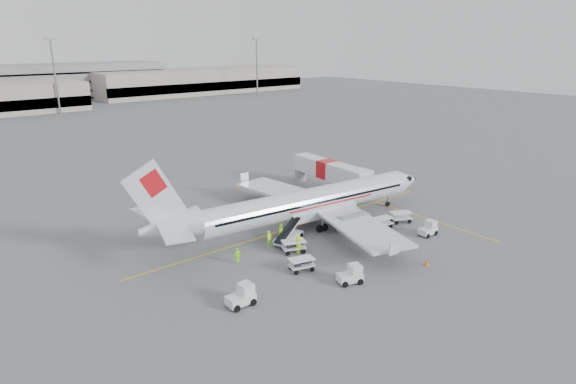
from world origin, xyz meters
The scene contains 25 objects.
ground centered at (0.00, 0.00, 0.00)m, with size 360.00×360.00×0.00m, color #56595B.
stripe_lead centered at (0.00, 0.00, 0.01)m, with size 44.00×0.20×0.01m, color yellow.
stripe_cross centered at (14.00, -8.00, 0.01)m, with size 0.20×20.00×0.01m, color yellow.
terminal_east centered at (70.00, 145.00, 5.00)m, with size 90.00×26.00×10.00m, color gray, non-canonical shape.
parking_garage centered at (25.00, 160.00, 7.00)m, with size 62.00×24.00×14.00m, color slate, non-canonical shape.
treeline centered at (0.00, 175.00, 3.00)m, with size 300.00×3.00×6.00m, color black, non-canonical shape.
mast_center centered at (5.00, 118.00, 11.00)m, with size 3.20×1.20×22.00m, color slate, non-canonical shape.
mast_east centered at (80.00, 118.00, 11.00)m, with size 3.20×1.20×22.00m, color slate, non-canonical shape.
aircraft centered at (1.17, -0.89, 5.26)m, with size 38.13×29.88×10.51m, color silver, non-canonical shape.
jet_bridge centered at (12.92, 8.55, 2.23)m, with size 3.18×16.97×4.45m, color silver, non-canonical shape.
belt_loader centered at (-4.08, -3.01, 1.45)m, with size 5.34×2.00×2.90m, color silver, non-canonical shape.
tug_fore centered at (9.52, -11.68, 0.84)m, with size 2.17×1.24×1.68m, color silver, non-canonical shape.
tug_mid centered at (-5.72, -13.87, 0.87)m, with size 2.26×1.29×1.75m, color silver, non-canonical shape.
tug_aft centered at (-15.72, -10.73, 0.93)m, with size 2.40×1.38×1.86m, color silver, non-canonical shape.
cart_loaded_a centered at (-5.35, -5.42, 0.64)m, with size 2.47×1.46×1.29m, color silver, non-canonical shape.
cart_loaded_b centered at (-7.52, -9.15, 0.64)m, with size 2.44×1.44×1.27m, color silver, non-canonical shape.
cart_empty_a centered at (7.35, -6.80, 0.63)m, with size 2.40×1.42×1.25m, color silver, non-canonical shape.
cart_empty_b centered at (10.48, -7.10, 0.66)m, with size 2.52×1.49×1.32m, color silver, non-canonical shape.
cone_nose centered at (12.36, 1.42, 0.30)m, with size 0.36×0.36×0.59m, color orange.
cone_port centered at (2.79, 17.58, 0.35)m, with size 0.43×0.43×0.70m, color orange.
cone_stbd centered at (2.87, -16.19, 0.32)m, with size 0.40×0.40×0.65m, color orange.
crew_a centered at (-6.34, -2.44, 0.87)m, with size 0.63×0.42×1.74m, color #A1F911.
crew_b centered at (-3.86, -1.50, 0.83)m, with size 0.81×0.63×1.66m, color #A1F911.
crew_c centered at (-5.10, -5.88, 0.95)m, with size 1.22×0.70×1.90m, color #A1F911.
crew_d centered at (-11.39, -3.83, 0.82)m, with size 0.96×0.40×1.65m, color #A1F911.
Camera 1 is at (-35.53, -40.95, 21.39)m, focal length 30.00 mm.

